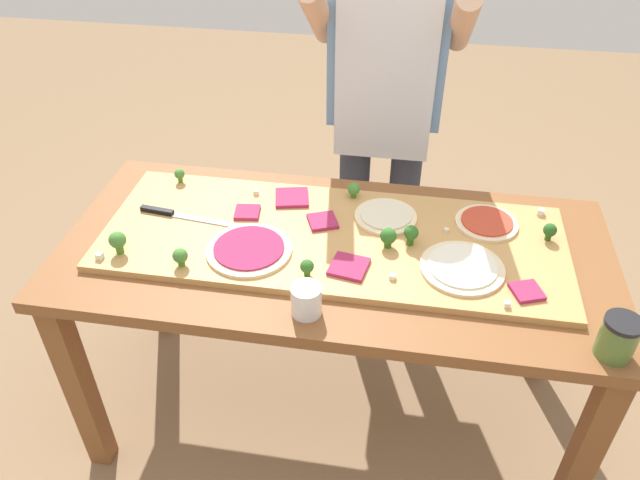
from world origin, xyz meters
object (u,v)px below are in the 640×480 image
broccoli_floret_back_left (180,174)px  cheese_crumble_e (507,304)px  broccoli_floret_back_right (118,241)px  pizza_whole_cheese_artichoke (386,216)px  sauce_jar (618,338)px  pizza_whole_beet_magenta (249,249)px  broccoli_floret_center_left (354,189)px  broccoli_floret_center_right (180,256)px  broccoli_floret_front_left (550,231)px  broccoli_floret_back_mid (411,233)px  cheese_crumble_b (256,192)px  pizza_slice_near_right (527,291)px  cheese_crumble_a (393,277)px  pizza_slice_center (323,221)px  pizza_whole_tomato_red (487,223)px  pizza_whole_white_garlic (462,267)px  cheese_crumble_c (99,256)px  chefs_knife (174,214)px  pizza_slice_far_right (349,267)px  flour_cup (306,302)px  cheese_crumble_f (446,230)px  pizza_slice_far_left (247,212)px  broccoli_floret_front_right (307,267)px  broccoli_floret_front_mid (388,237)px  cheese_crumble_d (541,212)px  prep_table (335,275)px  pizza_slice_near_left (292,198)px  cook_center (385,93)px

broccoli_floret_back_left → cheese_crumble_e: broccoli_floret_back_left is taller
broccoli_floret_back_right → pizza_whole_cheese_artichoke: bearing=21.7°
broccoli_floret_back_right → sauce_jar: bearing=-6.5°
pizza_whole_beet_magenta → broccoli_floret_center_left: (0.26, 0.33, 0.02)m
broccoli_floret_center_right → broccoli_floret_front_left: bearing=15.7°
broccoli_floret_back_mid → cheese_crumble_b: (-0.51, 0.18, -0.03)m
pizza_slice_near_right → cheese_crumble_a: bearing=-179.9°
pizza_slice_center → cheese_crumble_b: 0.27m
pizza_whole_tomato_red → pizza_whole_white_garlic: bearing=-108.9°
pizza_whole_cheese_artichoke → cheese_crumble_c: size_ratio=10.63×
cheese_crumble_a → broccoli_floret_back_right: bearing=-179.1°
chefs_knife → pizza_slice_far_right: (0.57, -0.16, 0.00)m
broccoli_floret_front_left → cheese_crumble_b: (-0.92, 0.10, -0.03)m
broccoli_floret_front_left → flour_cup: (-0.66, -0.40, -0.02)m
cheese_crumble_b → cheese_crumble_f: size_ratio=1.17×
pizza_slice_far_left → cheese_crumble_e: size_ratio=4.74×
pizza_slice_far_right → cheese_crumble_f: 0.35m
cheese_crumble_c → pizza_whole_beet_magenta: bearing=13.8°
broccoli_floret_back_left → cheese_crumble_a: 0.84m
broccoli_floret_front_right → cheese_crumble_e: bearing=-3.9°
broccoli_floret_front_mid → broccoli_floret_center_left: 0.28m
broccoli_floret_front_mid → cheese_crumble_d: 0.52m
pizza_slice_center → pizza_slice_near_right: size_ratio=1.10×
pizza_whole_beet_magenta → flour_cup: bearing=-44.0°
cheese_crumble_c → cheese_crumble_d: cheese_crumble_d is taller
chefs_knife → flour_cup: 0.59m
cheese_crumble_a → pizza_whole_white_garlic: bearing=20.9°
broccoli_floret_center_right → sauce_jar: 1.15m
chefs_knife → pizza_slice_far_left: bearing=11.6°
chefs_knife → broccoli_floret_back_left: (-0.05, 0.19, 0.02)m
pizza_slice_far_left → prep_table: bearing=-17.7°
cheese_crumble_d → cheese_crumble_f: cheese_crumble_d is taller
cheese_crumble_e → cheese_crumble_b: bearing=152.2°
pizza_whole_beet_magenta → cheese_crumble_d: (0.86, 0.33, 0.00)m
chefs_knife → pizza_slice_far_left: 0.23m
broccoli_floret_front_mid → cheese_crumble_a: size_ratio=4.16×
broccoli_floret_back_right → cheese_crumble_f: size_ratio=5.50×
pizza_slice_center → broccoli_floret_center_right: size_ratio=1.50×
prep_table → broccoli_floret_front_mid: bearing=-1.1°
pizza_slice_near_left → broccoli_floret_center_right: broccoli_floret_center_right is taller
flour_cup → cook_center: size_ratio=0.05×
pizza_slice_near_left → cheese_crumble_c: size_ratio=5.77×
pizza_whole_tomato_red → pizza_slice_near_right: size_ratio=2.50×
pizza_whole_cheese_artichoke → pizza_whole_tomato_red: (0.31, 0.02, 0.00)m
prep_table → sauce_jar: (0.73, -0.31, 0.17)m
broccoli_floret_front_right → broccoli_floret_back_left: bearing=141.6°
pizza_slice_center → broccoli_floret_back_mid: broccoli_floret_back_mid is taller
cheese_crumble_b → cheese_crumble_d: 0.91m
broccoli_floret_back_mid → cheese_crumble_f: bearing=36.0°
chefs_knife → pizza_whole_beet_magenta: bearing=-26.0°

